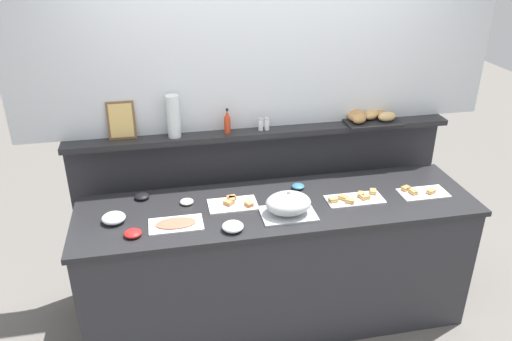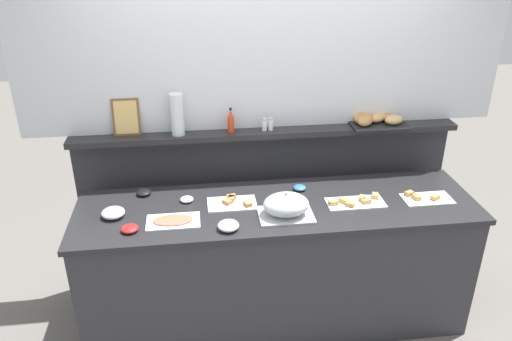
% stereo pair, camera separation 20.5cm
% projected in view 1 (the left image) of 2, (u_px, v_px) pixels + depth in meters
% --- Properties ---
extents(ground_plane, '(12.00, 12.00, 0.00)m').
position_uv_depth(ground_plane, '(259.00, 267.00, 4.23)').
color(ground_plane, slate).
extents(buffet_counter, '(2.60, 0.72, 0.94)m').
position_uv_depth(buffet_counter, '(277.00, 263.00, 3.49)').
color(buffet_counter, '#2D2D33').
rests_on(buffet_counter, ground_plane).
extents(back_ledge_unit, '(2.72, 0.22, 1.28)m').
position_uv_depth(back_ledge_unit, '(261.00, 200.00, 3.87)').
color(back_ledge_unit, '#2D2D33').
rests_on(back_ledge_unit, ground_plane).
extents(upper_wall_panel, '(3.32, 0.08, 1.32)m').
position_uv_depth(upper_wall_panel, '(262.00, 31.00, 3.34)').
color(upper_wall_panel, silver).
rests_on(upper_wall_panel, back_ledge_unit).
extents(sandwich_platter_front, '(0.31, 0.19, 0.04)m').
position_uv_depth(sandwich_platter_front, '(233.00, 204.00, 3.27)').
color(sandwich_platter_front, white).
rests_on(sandwich_platter_front, buffet_counter).
extents(sandwich_platter_side, '(0.38, 0.17, 0.04)m').
position_uv_depth(sandwich_platter_side, '(355.00, 199.00, 3.33)').
color(sandwich_platter_side, white).
rests_on(sandwich_platter_side, buffet_counter).
extents(sandwich_platter_rear, '(0.32, 0.17, 0.04)m').
position_uv_depth(sandwich_platter_rear, '(422.00, 193.00, 3.41)').
color(sandwich_platter_rear, white).
rests_on(sandwich_platter_rear, buffet_counter).
extents(cold_cuts_platter, '(0.32, 0.18, 0.02)m').
position_uv_depth(cold_cuts_platter, '(176.00, 224.00, 3.05)').
color(cold_cuts_platter, white).
rests_on(cold_cuts_platter, buffet_counter).
extents(serving_cloche, '(0.34, 0.24, 0.17)m').
position_uv_depth(serving_cloche, '(288.00, 204.00, 3.14)').
color(serving_cloche, '#B7BABF').
rests_on(serving_cloche, buffet_counter).
extents(glass_bowl_large, '(0.13, 0.13, 0.05)m').
position_uv_depth(glass_bowl_large, '(233.00, 227.00, 3.00)').
color(glass_bowl_large, silver).
rests_on(glass_bowl_large, buffet_counter).
extents(glass_bowl_medium, '(0.14, 0.14, 0.06)m').
position_uv_depth(glass_bowl_medium, '(114.00, 218.00, 3.08)').
color(glass_bowl_medium, silver).
rests_on(glass_bowl_medium, buffet_counter).
extents(condiment_bowl_red, '(0.10, 0.10, 0.04)m').
position_uv_depth(condiment_bowl_red, '(133.00, 233.00, 2.94)').
color(condiment_bowl_red, red).
rests_on(condiment_bowl_red, buffet_counter).
extents(condiment_bowl_dark, '(0.10, 0.10, 0.03)m').
position_uv_depth(condiment_bowl_dark, '(142.00, 196.00, 3.34)').
color(condiment_bowl_dark, black).
rests_on(condiment_bowl_dark, buffet_counter).
extents(condiment_bowl_teal, '(0.09, 0.09, 0.03)m').
position_uv_depth(condiment_bowl_teal, '(298.00, 186.00, 3.47)').
color(condiment_bowl_teal, teal).
rests_on(condiment_bowl_teal, buffet_counter).
extents(condiment_bowl_cream, '(0.09, 0.09, 0.03)m').
position_uv_depth(condiment_bowl_cream, '(187.00, 202.00, 3.28)').
color(condiment_bowl_cream, silver).
rests_on(condiment_bowl_cream, buffet_counter).
extents(hot_sauce_bottle, '(0.04, 0.04, 0.18)m').
position_uv_depth(hot_sauce_bottle, '(227.00, 123.00, 3.45)').
color(hot_sauce_bottle, red).
rests_on(hot_sauce_bottle, back_ledge_unit).
extents(salt_shaker, '(0.03, 0.03, 0.09)m').
position_uv_depth(salt_shaker, '(261.00, 124.00, 3.52)').
color(salt_shaker, white).
rests_on(salt_shaker, back_ledge_unit).
extents(pepper_shaker, '(0.03, 0.03, 0.09)m').
position_uv_depth(pepper_shaker, '(267.00, 124.00, 3.52)').
color(pepper_shaker, white).
rests_on(pepper_shaker, back_ledge_unit).
extents(bread_basket, '(0.40, 0.28, 0.08)m').
position_uv_depth(bread_basket, '(368.00, 117.00, 3.67)').
color(bread_basket, black).
rests_on(bread_basket, back_ledge_unit).
extents(framed_picture, '(0.18, 0.05, 0.25)m').
position_uv_depth(framed_picture, '(121.00, 120.00, 3.35)').
color(framed_picture, brown).
rests_on(framed_picture, back_ledge_unit).
extents(water_carafe, '(0.09, 0.09, 0.29)m').
position_uv_depth(water_carafe, '(173.00, 116.00, 3.37)').
color(water_carafe, silver).
rests_on(water_carafe, back_ledge_unit).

